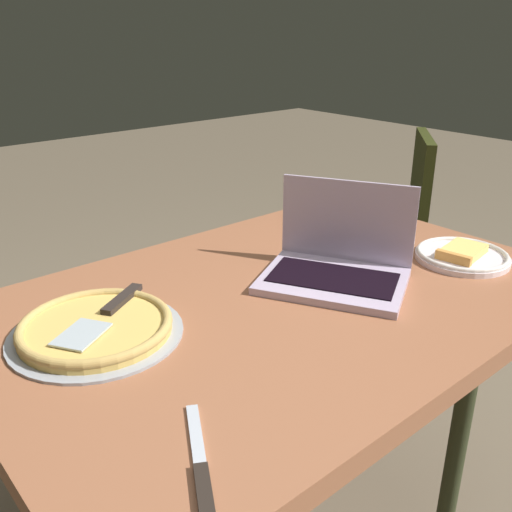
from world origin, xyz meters
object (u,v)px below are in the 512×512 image
Objects in this scene: dining_table at (283,318)px; chair_near at (389,238)px; pizza_plate at (462,255)px; laptop at (337,262)px; pizza_tray at (96,327)px; table_knife at (201,468)px.

chair_near is at bearing -156.07° from dining_table.
laptop is at bearing -22.04° from pizza_plate.
chair_near is at bearing -132.18° from pizza_plate.
pizza_plate is (-0.47, 0.16, 0.08)m from dining_table.
pizza_tray is (0.87, -0.26, 0.00)m from pizza_plate.
laptop is 1.05m from chair_near.
pizza_plate is at bearing 157.96° from laptop.
table_knife is (0.60, 0.29, -0.04)m from laptop.
laptop is 0.56m from pizza_tray.
dining_table is 6.35× the size of table_knife.
table_knife is (0.92, 0.16, -0.01)m from pizza_plate.
table_knife is 1.69m from chair_near.
dining_table is at bearing -10.60° from laptop.
laptop reaches higher than table_knife.
pizza_plate is at bearing 161.35° from dining_table.
table_knife is at bearing 9.95° from pizza_plate.
pizza_tray reaches higher than dining_table.
pizza_tray reaches higher than table_knife.
table_knife is at bearing 26.11° from laptop.
laptop reaches higher than pizza_tray.
laptop is 1.94× the size of table_knife.
laptop is 1.20× the size of pizza_tray.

